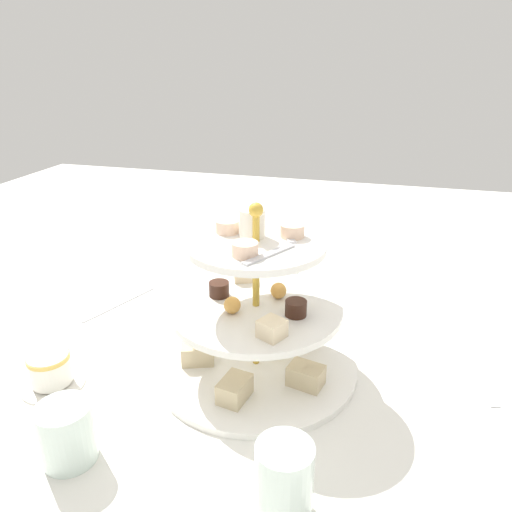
% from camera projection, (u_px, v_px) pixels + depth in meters
% --- Properties ---
extents(ground_plane, '(2.40, 2.40, 0.00)m').
position_uv_depth(ground_plane, '(256.00, 368.00, 0.74)').
color(ground_plane, silver).
extents(tiered_serving_stand, '(0.30, 0.30, 0.26)m').
position_uv_depth(tiered_serving_stand, '(256.00, 322.00, 0.71)').
color(tiered_serving_stand, white).
rests_on(tiered_serving_stand, ground_plane).
extents(water_glass_tall_right, '(0.07, 0.07, 0.11)m').
position_uv_depth(water_glass_tall_right, '(282.00, 262.00, 0.97)').
color(water_glass_tall_right, silver).
rests_on(water_glass_tall_right, ground_plane).
extents(water_glass_short_left, '(0.06, 0.06, 0.07)m').
position_uv_depth(water_glass_short_left, '(67.00, 433.00, 0.56)').
color(water_glass_short_left, silver).
rests_on(water_glass_short_left, ground_plane).
extents(teacup_with_saucer, '(0.09, 0.09, 0.05)m').
position_uv_depth(teacup_with_saucer, '(51.00, 371.00, 0.69)').
color(teacup_with_saucer, white).
rests_on(teacup_with_saucer, ground_plane).
extents(butter_knife_left, '(0.17, 0.04, 0.00)m').
position_uv_depth(butter_knife_left, '(475.00, 369.00, 0.73)').
color(butter_knife_left, silver).
rests_on(butter_knife_left, ground_plane).
extents(butter_knife_right, '(0.16, 0.07, 0.00)m').
position_uv_depth(butter_knife_right, '(119.00, 303.00, 0.92)').
color(butter_knife_right, silver).
rests_on(butter_knife_right, ground_plane).
extents(water_glass_mid_back, '(0.06, 0.06, 0.09)m').
position_uv_depth(water_glass_mid_back, '(284.00, 481.00, 0.49)').
color(water_glass_mid_back, silver).
rests_on(water_glass_mid_back, ground_plane).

